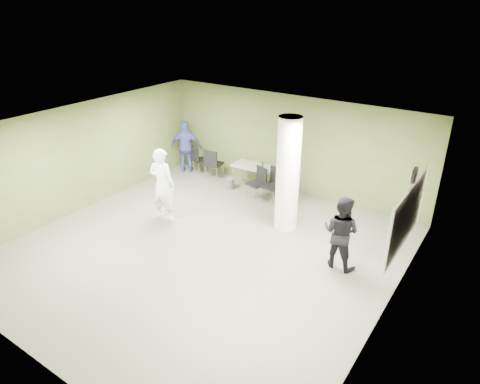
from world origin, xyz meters
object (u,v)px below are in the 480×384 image
Objects in this scene: chair_back_left at (199,158)px; man_blue at (186,147)px; folding_table at (258,168)px; woman_white at (162,185)px; man_black at (341,232)px.

chair_back_left is 0.56m from man_blue.
folding_table is at bearing -154.63° from chair_back_left.
man_blue is (-2.62, -0.12, 0.19)m from folding_table.
woman_white is at bearing -111.33° from folding_table.
folding_table is at bearing 153.06° from man_blue.
woman_white is 3.23m from man_blue.
woman_white is at bearing 135.77° from chair_back_left.
man_blue reaches higher than folding_table.
folding_table is 1.62× the size of chair_back_left.
folding_table is at bearing -30.58° from man_black.
woman_white is (-0.99, -2.90, 0.29)m from folding_table.
chair_back_left is at bearing -78.99° from woman_white.
woman_white is (1.17, -2.83, 0.40)m from chair_back_left.
chair_back_left is 3.08m from woman_white.
woman_white reaches higher than chair_back_left.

